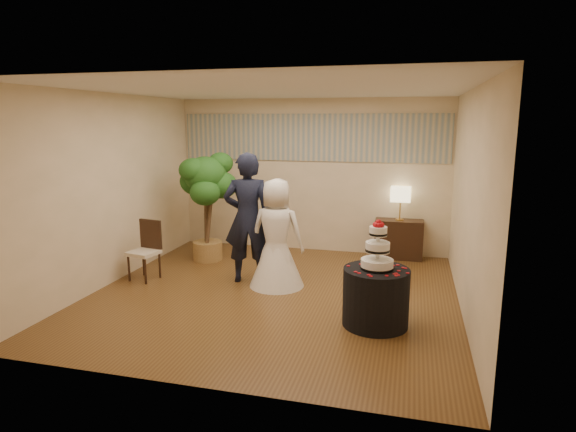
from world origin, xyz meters
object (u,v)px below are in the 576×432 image
(console, at_px, (399,239))
(side_chair, at_px, (143,251))
(table_lamp, at_px, (400,204))
(bride, at_px, (277,233))
(wedding_cake, at_px, (378,244))
(groom, at_px, (248,218))
(cake_table, at_px, (376,297))
(ficus_tree, at_px, (206,206))

(console, xyz_separation_m, side_chair, (-3.73, -2.19, 0.11))
(table_lamp, bearing_deg, bride, -130.97)
(wedding_cake, xyz_separation_m, side_chair, (-3.56, 0.81, -0.54))
(bride, height_order, wedding_cake, bride)
(groom, relative_size, wedding_cake, 3.30)
(console, height_order, table_lamp, table_lamp)
(groom, bearing_deg, bride, 152.88)
(groom, relative_size, table_lamp, 3.37)
(cake_table, distance_m, side_chair, 3.65)
(console, xyz_separation_m, ficus_tree, (-3.23, -0.94, 0.61))
(cake_table, height_order, side_chair, side_chair)
(groom, bearing_deg, console, -154.34)
(ficus_tree, bearing_deg, wedding_cake, -33.86)
(wedding_cake, xyz_separation_m, table_lamp, (0.17, 3.00, -0.01))
(cake_table, relative_size, ficus_tree, 0.41)
(console, bearing_deg, groom, -140.62)
(bride, relative_size, cake_table, 2.05)
(wedding_cake, bearing_deg, table_lamp, 86.70)
(ficus_tree, bearing_deg, cake_table, -33.86)
(ficus_tree, relative_size, side_chair, 2.10)
(groom, bearing_deg, ficus_tree, -54.89)
(bride, xyz_separation_m, side_chair, (-2.04, -0.24, -0.34))
(cake_table, height_order, wedding_cake, wedding_cake)
(wedding_cake, bearing_deg, bride, 145.38)
(groom, xyz_separation_m, bride, (0.48, -0.10, -0.18))
(side_chair, bearing_deg, cake_table, -1.92)
(wedding_cake, xyz_separation_m, ficus_tree, (-3.06, 2.05, -0.04))
(console, relative_size, side_chair, 0.91)
(groom, bearing_deg, cake_table, 135.23)
(bride, height_order, table_lamp, bride)
(table_lamp, relative_size, ficus_tree, 0.30)
(cake_table, distance_m, wedding_cake, 0.64)
(wedding_cake, bearing_deg, cake_table, 0.00)
(table_lamp, bearing_deg, console, 0.00)
(wedding_cake, relative_size, ficus_tree, 0.31)
(cake_table, height_order, table_lamp, table_lamp)
(cake_table, bearing_deg, table_lamp, 86.70)
(side_chair, bearing_deg, wedding_cake, -1.92)
(cake_table, relative_size, table_lamp, 1.34)
(side_chair, bearing_deg, table_lamp, 41.27)
(groom, height_order, ficus_tree, groom)
(console, relative_size, ficus_tree, 0.43)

